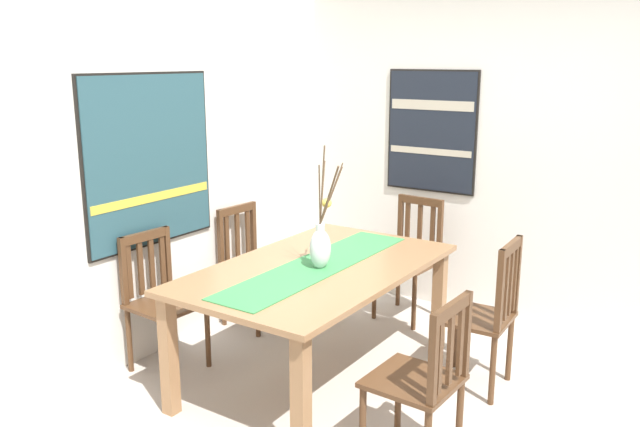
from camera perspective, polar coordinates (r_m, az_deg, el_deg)
name	(u,v)px	position (r m, az deg, el deg)	size (l,w,h in m)	color
ground_plane	(395,419)	(3.98, 6.57, -17.43)	(6.40, 6.40, 0.03)	#B2A89E
wall_back	(159,159)	(4.62, -13.94, 4.66)	(6.40, 0.12, 2.70)	silver
wall_side	(513,149)	(5.20, 16.53, 5.44)	(0.12, 6.40, 2.70)	silver
dining_table	(318,280)	(4.11, -0.22, -5.87)	(1.83, 1.09, 0.76)	#8E6642
table_runner	(318,265)	(4.08, -0.22, -4.54)	(1.69, 0.36, 0.01)	#388447
centerpiece_vase	(321,244)	(3.98, 0.07, -2.69)	(0.22, 0.24, 0.77)	silver
chair_0	(251,263)	(5.07, -6.09, -4.36)	(0.45, 0.45, 0.92)	#4C301C
chair_1	(423,379)	(3.36, 9.01, -14.15)	(0.44, 0.44, 0.91)	#4C301C
chair_2	(161,298)	(4.44, -13.77, -7.24)	(0.44, 0.44, 0.92)	#4C301C
chair_3	(485,312)	(4.18, 14.27, -8.40)	(0.44, 0.44, 0.97)	#4C301C
chair_4	(410,257)	(5.22, 7.92, -3.78)	(0.45, 0.45, 0.95)	#4C301C
painting_on_back_wall	(149,161)	(4.47, -14.72, 4.51)	(1.07, 0.05, 1.15)	black
painting_on_side_wall	(432,131)	(5.35, 9.76, 7.10)	(0.05, 0.76, 0.98)	black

